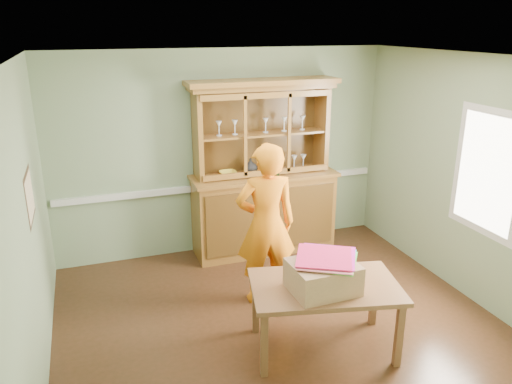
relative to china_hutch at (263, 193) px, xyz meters
name	(u,v)px	position (x,y,z in m)	size (l,w,h in m)	color
floor	(277,320)	(-0.47, -1.74, -0.81)	(4.50, 4.50, 0.00)	#422515
ceiling	(281,57)	(-0.47, -1.74, 1.89)	(4.50, 4.50, 0.00)	white
wall_back	(223,153)	(-0.47, 0.26, 0.54)	(4.50, 4.50, 0.00)	gray
wall_left	(28,230)	(-2.72, -1.74, 0.54)	(4.00, 4.00, 0.00)	gray
wall_right	(466,178)	(1.78, -1.74, 0.54)	(4.00, 4.00, 0.00)	gray
wall_front	(399,304)	(-0.47, -3.74, 0.54)	(4.50, 4.50, 0.00)	gray
chair_rail	(225,185)	(-0.47, 0.24, 0.09)	(4.41, 0.05, 0.08)	silver
framed_map	(30,196)	(-2.70, -1.44, 0.74)	(0.03, 0.60, 0.46)	#332214
window_panel	(487,173)	(1.76, -2.04, 0.69)	(0.03, 0.96, 1.36)	silver
china_hutch	(263,193)	(0.00, 0.00, 0.00)	(1.97, 0.65, 2.32)	#905C26
dining_table	(325,292)	(-0.23, -2.31, -0.21)	(1.52, 1.11, 0.69)	brown
cardboard_box	(323,277)	(-0.30, -2.40, 0.01)	(0.58, 0.47, 0.27)	tan
kite_stack	(326,258)	(-0.26, -2.36, 0.17)	(0.67, 0.67, 0.04)	#53C038
person	(266,225)	(-0.44, -1.29, 0.10)	(0.67, 0.44, 1.83)	orange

